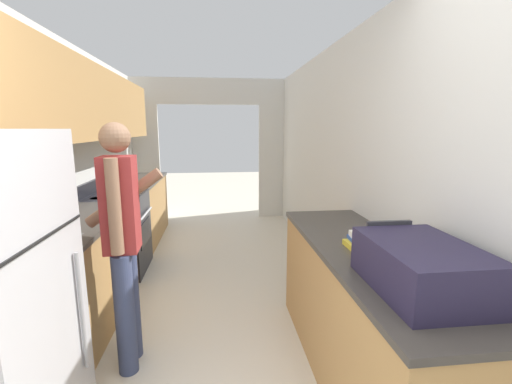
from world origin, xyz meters
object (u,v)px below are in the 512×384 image
(person, at_px, (123,241))
(range_oven, at_px, (117,233))
(book_stack, at_px, (370,243))
(suitcase, at_px, (421,267))

(person, bearing_deg, range_oven, 14.93)
(range_oven, height_order, person, person)
(range_oven, xyz_separation_m, book_stack, (2.08, -2.01, 0.49))
(person, xyz_separation_m, book_stack, (1.56, -0.34, 0.04))
(suitcase, distance_m, book_stack, 0.54)
(person, relative_size, suitcase, 2.68)
(book_stack, bearing_deg, suitcase, -90.78)
(range_oven, distance_m, book_stack, 2.94)
(person, bearing_deg, suitcase, -121.79)
(person, distance_m, book_stack, 1.60)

